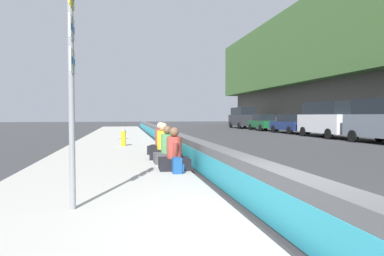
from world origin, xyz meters
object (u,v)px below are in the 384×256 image
Objects in this scene: seated_person_middle at (167,151)px; fire_hydrant at (123,137)px; route_sign_post at (72,75)px; backpack at (177,166)px; parked_car_far at (263,122)px; parked_car_farther at (242,117)px; seated_person_foreground at (174,156)px; seated_person_far at (161,144)px; parked_car_fourth at (328,119)px; parked_car_midline at (290,124)px; seated_person_rear at (163,148)px.

fire_hydrant is at bearing 12.60° from seated_person_middle.
backpack is at bearing -36.60° from route_sign_post.
parked_car_farther is (6.15, 0.06, 0.49)m from parked_car_far.
route_sign_post is 10.85m from fire_hydrant.
seated_person_foreground is at bearing 156.55° from parked_car_farther.
parked_car_far reaches higher than fire_hydrant.
seated_person_middle is 2.86× the size of backpack.
seated_person_far is (3.67, -0.03, 0.02)m from seated_person_foreground.
backpack is at bearing -179.54° from seated_person_middle.
parked_car_fourth is at bearing -43.52° from route_sign_post.
seated_person_middle is 1.87m from backpack.
parked_car_midline reaches higher than seated_person_far.
parked_car_midline reaches higher than seated_person_rear.
parked_car_far is at bearing -28.20° from backpack.
parked_car_fourth is at bearing -49.24° from seated_person_middle.
seated_person_foreground is 32.51m from parked_car_farther.
parked_car_farther reaches higher than seated_person_middle.
backpack is at bearing 145.01° from parked_car_midline.
fire_hydrant is (10.70, -0.74, -1.65)m from route_sign_post.
parked_car_fourth is (10.30, -13.06, 0.83)m from seated_person_rear.
route_sign_post is 4.09× the size of fire_hydrant.
route_sign_post is 0.70× the size of parked_car_farther.
seated_person_middle is at bearing 178.71° from seated_person_far.
seated_person_rear is 30.51m from parked_car_farther.
seated_person_foreground is at bearing 144.15° from parked_car_midline.
fire_hydrant is 26.70m from parked_car_farther.
parked_car_midline is (14.52, -13.11, 0.35)m from seated_person_far.
route_sign_post reaches higher than parked_car_midline.
parked_car_far is (19.99, -12.97, 0.35)m from seated_person_far.
parked_car_midline is at bearing -35.85° from seated_person_foreground.
fire_hydrant is at bearing 14.73° from seated_person_rear.
fire_hydrant is 0.77× the size of seated_person_middle.
backpack is 0.09× the size of parked_car_far.
parked_car_fourth is at bearing -179.69° from parked_car_farther.
route_sign_post is at bearing 136.48° from parked_car_fourth.
parked_car_fourth reaches higher than seated_person_middle.
parked_car_far is (24.26, -13.01, 0.53)m from backpack.
seated_person_foreground is 0.25× the size of parked_car_far.
seated_person_far is 4.27m from backpack.
route_sign_post reaches higher than seated_person_far.
backpack is (-2.81, -0.03, -0.19)m from seated_person_rear.
seated_person_rear is 0.24× the size of parked_car_farther.
parked_car_fourth reaches higher than seated_person_foreground.
seated_person_middle is 0.95× the size of seated_person_far.
backpack is at bearing 179.48° from seated_person_far.
seated_person_middle is (-6.02, -1.35, -0.09)m from fire_hydrant.
seated_person_far is (-3.61, -1.40, -0.07)m from fire_hydrant.
parked_car_farther is (33.24, -15.04, -0.88)m from route_sign_post.
seated_person_foreground is 22.45m from parked_car_midline.
seated_person_foreground is 3.67m from seated_person_far.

